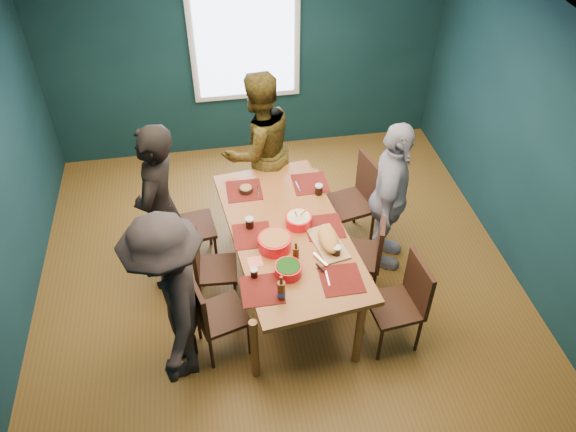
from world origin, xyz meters
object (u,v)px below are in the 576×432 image
object	(u,v)px
chair_right_near	(405,298)
person_right	(390,198)
chair_right_mid	(368,249)
chair_left_far	(182,222)
dining_table	(289,237)
chair_left_mid	(207,264)
bowl_herbs	(288,269)
person_back	(259,149)
bowl_dumpling	(299,220)
cutting_board	(328,240)
chair_right_far	(358,195)
chair_left_near	(211,312)
person_near_left	(171,301)
bowl_salad	(275,242)
person_far_left	(160,210)

from	to	relation	value
chair_right_near	person_right	xyz separation A→B (m)	(0.15, 1.04, 0.29)
chair_right_mid	chair_left_far	bearing A→B (deg)	178.20
dining_table	chair_right_mid	xyz separation A→B (m)	(0.76, -0.14, -0.15)
chair_left_mid	person_right	size ratio (longest dim) A/B	0.51
chair_right_mid	bowl_herbs	distance (m)	0.99
person_back	bowl_dumpling	xyz separation A→B (m)	(0.23, -1.17, -0.05)
dining_table	bowl_dumpling	world-z (taller)	bowl_dumpling
chair_right_mid	cutting_board	bearing A→B (deg)	-147.82
person_back	bowl_dumpling	world-z (taller)	person_back
chair_right_mid	person_back	size ratio (longest dim) A/B	0.54
chair_right_far	person_back	bearing A→B (deg)	136.98
chair_left_near	bowl_herbs	xyz separation A→B (m)	(0.71, 0.10, 0.31)
chair_right_mid	bowl_herbs	xyz separation A→B (m)	(-0.86, -0.39, 0.29)
chair_right_near	person_back	xyz separation A→B (m)	(-1.05, 2.04, 0.34)
chair_left_near	bowl_herbs	size ratio (longest dim) A/B	3.86
chair_right_near	cutting_board	world-z (taller)	chair_right_near
chair_left_far	chair_left_near	world-z (taller)	chair_left_far
chair_left_mid	chair_right_far	xyz separation A→B (m)	(1.68, 0.67, 0.10)
person_near_left	bowl_salad	world-z (taller)	person_near_left
chair_left_near	person_near_left	distance (m)	0.46
person_back	person_far_left	bearing A→B (deg)	14.52
chair_left_near	bowl_herbs	world-z (taller)	chair_left_near
chair_right_mid	person_back	xyz separation A→B (m)	(-0.88, 1.39, 0.34)
person_back	cutting_board	distance (m)	1.56
chair_left_mid	bowl_herbs	world-z (taller)	bowl_herbs
person_back	bowl_salad	xyz separation A→B (m)	(-0.04, -1.44, -0.04)
chair_left_far	chair_left_near	distance (m)	1.22
chair_left_near	person_right	world-z (taller)	person_right
bowl_herbs	chair_right_near	bearing A→B (deg)	-13.79
chair_left_far	person_right	xyz separation A→B (m)	(2.09, -0.31, 0.28)
person_far_left	bowl_salad	world-z (taller)	person_far_left
chair_right_mid	person_right	distance (m)	0.58
chair_left_far	chair_right_near	xyz separation A→B (m)	(1.95, -1.35, -0.01)
chair_right_near	person_near_left	bearing A→B (deg)	172.41
chair_right_far	person_far_left	xyz separation A→B (m)	(-2.07, -0.29, 0.33)
dining_table	chair_right_far	size ratio (longest dim) A/B	2.15
chair_left_far	chair_left_near	xyz separation A→B (m)	(0.21, -1.20, -0.03)
chair_right_near	chair_left_near	bearing A→B (deg)	168.83
bowl_salad	cutting_board	size ratio (longest dim) A/B	0.49
person_right	person_near_left	distance (m)	2.40
person_right	bowl_salad	world-z (taller)	person_right
person_far_left	person_near_left	distance (m)	1.11
person_far_left	bowl_herbs	xyz separation A→B (m)	(1.09, -0.91, -0.07)
bowl_dumpling	chair_right_far	bearing A→B (deg)	37.02
chair_right_far	chair_left_mid	bearing A→B (deg)	-170.79
chair_right_far	chair_left_near	bearing A→B (deg)	-154.82
chair_left_mid	person_right	xyz separation A→B (m)	(1.88, 0.26, 0.35)
person_far_left	bowl_dumpling	size ratio (longest dim) A/B	7.27
dining_table	bowl_dumpling	size ratio (longest dim) A/B	8.71
person_right	bowl_herbs	size ratio (longest dim) A/B	7.04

